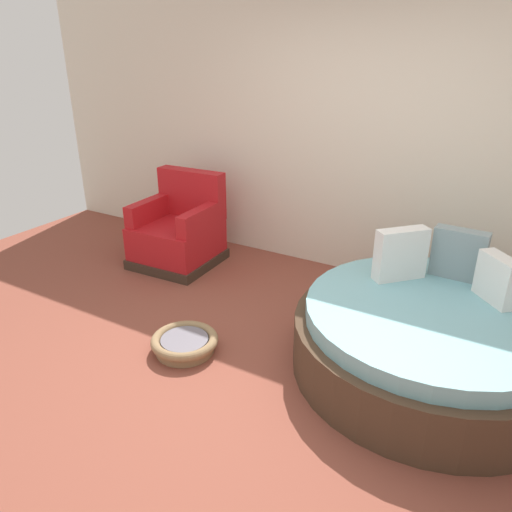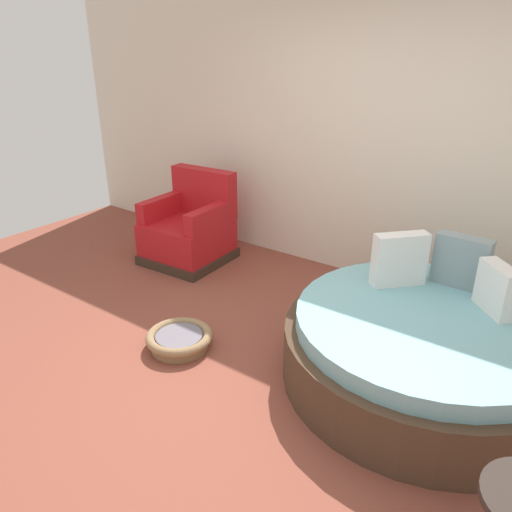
% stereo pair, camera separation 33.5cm
% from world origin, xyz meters
% --- Properties ---
extents(ground_plane, '(8.00, 8.00, 0.02)m').
position_xyz_m(ground_plane, '(0.00, 0.00, -0.01)').
color(ground_plane, brown).
extents(back_wall, '(8.00, 0.12, 2.85)m').
position_xyz_m(back_wall, '(0.00, 2.07, 1.43)').
color(back_wall, silver).
rests_on(back_wall, ground_plane).
extents(round_daybed, '(1.90, 1.90, 0.91)m').
position_xyz_m(round_daybed, '(0.97, 0.69, 0.26)').
color(round_daybed, '#473323').
rests_on(round_daybed, ground_plane).
extents(red_armchair, '(0.83, 0.83, 0.94)m').
position_xyz_m(red_armchair, '(-1.74, 1.29, 0.33)').
color(red_armchair, '#38281E').
rests_on(red_armchair, ground_plane).
extents(pet_basket, '(0.51, 0.51, 0.13)m').
position_xyz_m(pet_basket, '(-0.66, -0.02, 0.07)').
color(pet_basket, '#8E704C').
rests_on(pet_basket, ground_plane).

